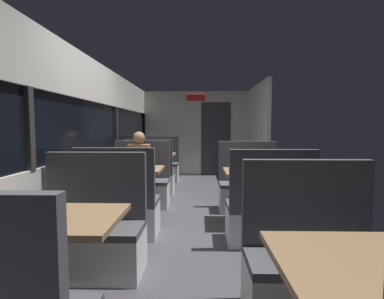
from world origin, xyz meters
The scene contains 19 objects.
ground_plane centered at (0.00, 0.00, -0.01)m, with size 3.30×9.20×0.02m, color #423F44.
carriage_window_panel_left centered at (-1.45, 0.00, 1.11)m, with size 0.09×8.48×2.30m.
carriage_end_bulkhead centered at (0.06, 4.19, 1.14)m, with size 2.90×0.11×2.30m.
carriage_aisle_panel_right centered at (1.45, 3.00, 1.15)m, with size 0.08×2.40×2.30m, color beige.
dining_table_near_window centered at (-0.89, -2.09, 0.64)m, with size 0.90×0.70×0.74m.
bench_near_window_facing_entry centered at (-0.89, -1.39, 0.33)m, with size 0.95×0.50×1.10m.
dining_table_mid_window centered at (-0.89, 0.23, 0.64)m, with size 0.90×0.70×0.74m.
bench_mid_window_facing_end centered at (-0.89, -0.47, 0.33)m, with size 0.95×0.50×1.10m.
bench_mid_window_facing_entry centered at (-0.89, 0.93, 0.33)m, with size 0.95×0.50×1.10m.
dining_table_far_window centered at (-0.89, 2.54, 0.64)m, with size 0.90×0.70×0.74m.
bench_far_window_facing_end centered at (-0.89, 1.84, 0.33)m, with size 0.95×0.50×1.10m.
bench_far_window_facing_entry centered at (-0.89, 3.24, 0.33)m, with size 0.95×0.50×1.10m.
dining_table_front_aisle centered at (0.89, -2.69, 0.64)m, with size 0.90×0.70×0.74m.
bench_front_aisle_facing_entry centered at (0.89, -1.99, 0.33)m, with size 0.95×0.50×1.10m.
dining_table_rear_aisle centered at (0.89, 0.03, 0.64)m, with size 0.90×0.70×0.74m.
bench_rear_aisle_facing_end centered at (0.89, -0.67, 0.33)m, with size 0.95×0.50×1.10m.
bench_rear_aisle_facing_entry centered at (0.89, 0.73, 0.33)m, with size 0.95×0.50×1.10m.
seated_passenger centered at (-0.89, 0.85, 0.54)m, with size 0.47×0.55×1.26m.
coffee_cup_primary centered at (-1.12, 2.60, 0.79)m, with size 0.07×0.07×0.09m.
Camera 1 is at (0.09, -4.04, 1.35)m, focal length 27.89 mm.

